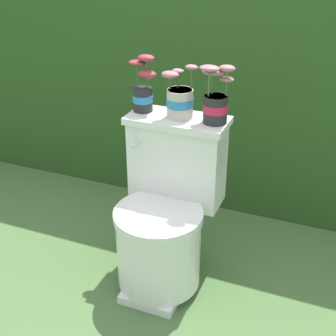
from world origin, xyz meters
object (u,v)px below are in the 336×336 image
at_px(toilet, 165,216).
at_px(potted_plant_left, 143,90).
at_px(potted_plant_midleft, 180,100).
at_px(potted_plant_middle, 216,101).

height_order(toilet, potted_plant_left, potted_plant_left).
relative_size(toilet, potted_plant_left, 3.05).
xyz_separation_m(potted_plant_left, potted_plant_midleft, (0.18, -0.01, -0.02)).
height_order(potted_plant_left, potted_plant_midleft, potted_plant_left).
bearing_deg(potted_plant_midleft, toilet, -92.09).
distance_m(toilet, potted_plant_middle, 0.57).
bearing_deg(toilet, potted_plant_midleft, 87.91).
xyz_separation_m(toilet, potted_plant_midleft, (0.01, 0.15, 0.50)).
bearing_deg(toilet, potted_plant_middle, 41.98).
relative_size(toilet, potted_plant_middle, 3.10).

